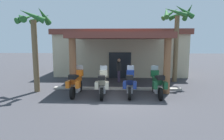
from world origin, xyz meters
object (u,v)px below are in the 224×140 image
Objects in this scene: motel_building at (120,51)px; motorcycle_cream at (103,84)px; motorcycle_green at (157,84)px; palm_tree_near_portico at (177,24)px; motorcycle_blue at (130,84)px; pedestrian at (119,69)px; motorcycle_orange at (76,83)px; palm_tree_roadside at (34,31)px.

motorcycle_cream is at bearing -95.82° from motel_building.
motorcycle_green is (2.08, -8.65, -1.36)m from motel_building.
palm_tree_near_portico reaches higher than motorcycle_green.
motorcycle_blue is 3.82m from pedestrian.
motorcycle_orange and motorcycle_green have the same top height.
motel_building is at bearing -13.27° from motorcycle_orange.
pedestrian is (0.84, 3.90, 0.31)m from motorcycle_cream.
motorcycle_blue is at bearing -87.47° from motorcycle_orange.
pedestrian is 0.31× the size of palm_tree_near_portico.
motorcycle_cream is 1.00× the size of motorcycle_blue.
palm_tree_roadside reaches higher than motorcycle_cream.
palm_tree_roadside is 0.87× the size of palm_tree_near_portico.
motel_building is 5.52× the size of motorcycle_green.
motorcycle_orange is 2.98m from motorcycle_blue.
palm_tree_near_portico is (6.48, 4.16, 3.51)m from motorcycle_orange.
motorcycle_orange is at bearing 83.42° from motorcycle_cream.
motel_building reaches higher than motorcycle_orange.
motorcycle_cream is at bearing -83.86° from pedestrian.
motel_building is 9.09m from motorcycle_orange.
motel_building is 5.52× the size of motorcycle_cream.
palm_tree_near_portico is (2.01, 4.15, 3.51)m from motorcycle_green.
pedestrian reaches higher than motorcycle_blue.
motorcycle_cream and motorcycle_green have the same top height.
motorcycle_blue is 6.29m from palm_tree_roadside.
palm_tree_near_portico reaches higher than motorcycle_orange.
palm_tree_near_portico is at bearing -50.64° from motorcycle_cream.
motorcycle_blue is (1.49, 0.15, 0.00)m from motorcycle_cream.
motorcycle_orange is 0.45× the size of palm_tree_roadside.
motorcycle_green is (1.49, -0.00, 0.00)m from motorcycle_blue.
motorcycle_orange is at bearing -105.41° from motel_building.
motorcycle_green is at bearing -86.45° from motorcycle_blue.
motorcycle_green is 0.45× the size of palm_tree_roadside.
motorcycle_orange is 8.46m from palm_tree_near_portico.
motorcycle_blue is at bearing -130.15° from palm_tree_near_portico.
motel_building is at bearing 7.57° from motorcycle_blue.
motorcycle_orange is 1.50m from motorcycle_cream.
pedestrian is 0.35× the size of palm_tree_roadside.
palm_tree_near_portico is (4.99, 4.30, 3.51)m from motorcycle_cream.
palm_tree_roadside is (-5.54, 0.70, 2.90)m from motorcycle_blue.
motorcycle_blue is at bearing -61.85° from pedestrian.
motorcycle_blue is 6.46m from palm_tree_near_portico.
palm_tree_near_portico reaches higher than motel_building.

